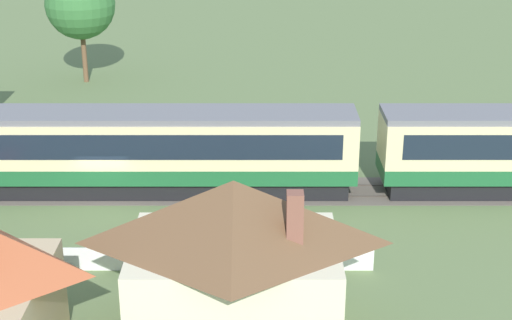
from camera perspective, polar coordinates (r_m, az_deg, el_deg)
ground_plane at (r=40.07m, az=-11.09°, el=-2.90°), size 600.00×600.00×0.00m
passenger_train at (r=39.76m, az=-7.12°, el=0.87°), size 63.08×3.03×4.29m
railway_track at (r=40.91m, az=-9.49°, el=-2.25°), size 129.49×3.60×0.04m
cottage_brown_roof_2 at (r=27.76m, az=-1.82°, el=-6.92°), size 7.91×5.42×5.93m
yard_tree_0 at (r=59.91m, az=-12.95°, el=10.96°), size 5.12×5.12×8.42m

